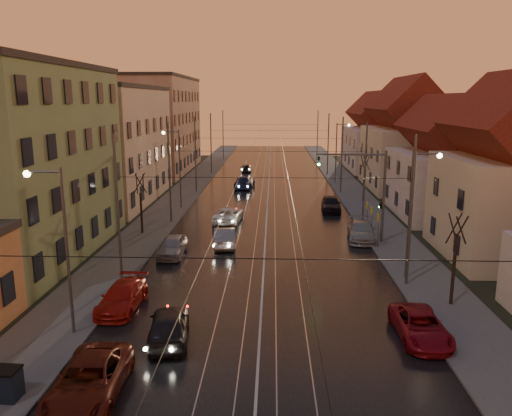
# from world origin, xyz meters

# --- Properties ---
(ground) EXTENTS (160.00, 160.00, 0.00)m
(ground) POSITION_xyz_m (0.00, 0.00, 0.00)
(ground) COLOR black
(ground) RESTS_ON ground
(road) EXTENTS (16.00, 120.00, 0.04)m
(road) POSITION_xyz_m (0.00, 40.00, 0.02)
(road) COLOR black
(road) RESTS_ON ground
(sidewalk_left) EXTENTS (4.00, 120.00, 0.15)m
(sidewalk_left) POSITION_xyz_m (-10.00, 40.00, 0.07)
(sidewalk_left) COLOR #4C4C4C
(sidewalk_left) RESTS_ON ground
(sidewalk_right) EXTENTS (4.00, 120.00, 0.15)m
(sidewalk_right) POSITION_xyz_m (10.00, 40.00, 0.07)
(sidewalk_right) COLOR #4C4C4C
(sidewalk_right) RESTS_ON ground
(tram_rail_0) EXTENTS (0.06, 120.00, 0.03)m
(tram_rail_0) POSITION_xyz_m (-2.20, 40.00, 0.06)
(tram_rail_0) COLOR gray
(tram_rail_0) RESTS_ON road
(tram_rail_1) EXTENTS (0.06, 120.00, 0.03)m
(tram_rail_1) POSITION_xyz_m (-0.77, 40.00, 0.06)
(tram_rail_1) COLOR gray
(tram_rail_1) RESTS_ON road
(tram_rail_2) EXTENTS (0.06, 120.00, 0.03)m
(tram_rail_2) POSITION_xyz_m (0.77, 40.00, 0.06)
(tram_rail_2) COLOR gray
(tram_rail_2) RESTS_ON road
(tram_rail_3) EXTENTS (0.06, 120.00, 0.03)m
(tram_rail_3) POSITION_xyz_m (2.20, 40.00, 0.06)
(tram_rail_3) COLOR gray
(tram_rail_3) RESTS_ON road
(apartment_left_1) EXTENTS (10.00, 18.00, 13.00)m
(apartment_left_1) POSITION_xyz_m (-17.50, 14.00, 6.50)
(apartment_left_1) COLOR #618353
(apartment_left_1) RESTS_ON ground
(apartment_left_2) EXTENTS (10.00, 20.00, 12.00)m
(apartment_left_2) POSITION_xyz_m (-17.50, 34.00, 6.00)
(apartment_left_2) COLOR beige
(apartment_left_2) RESTS_ON ground
(apartment_left_3) EXTENTS (10.00, 24.00, 14.00)m
(apartment_left_3) POSITION_xyz_m (-17.50, 58.00, 7.00)
(apartment_left_3) COLOR #8D705B
(apartment_left_3) RESTS_ON ground
(house_right_1) EXTENTS (8.67, 10.20, 10.80)m
(house_right_1) POSITION_xyz_m (17.00, 15.00, 5.45)
(house_right_1) COLOR beige
(house_right_1) RESTS_ON ground
(house_right_2) EXTENTS (9.18, 12.24, 9.20)m
(house_right_2) POSITION_xyz_m (17.00, 28.00, 4.64)
(house_right_2) COLOR beige
(house_right_2) RESTS_ON ground
(house_right_3) EXTENTS (9.18, 14.28, 11.50)m
(house_right_3) POSITION_xyz_m (17.00, 43.00, 5.80)
(house_right_3) COLOR beige
(house_right_3) RESTS_ON ground
(house_right_4) EXTENTS (9.18, 16.32, 10.00)m
(house_right_4) POSITION_xyz_m (17.00, 61.00, 5.05)
(house_right_4) COLOR beige
(house_right_4) RESTS_ON ground
(catenary_pole_l_1) EXTENTS (0.16, 0.16, 9.00)m
(catenary_pole_l_1) POSITION_xyz_m (-8.60, 9.00, 4.50)
(catenary_pole_l_1) COLOR #595B60
(catenary_pole_l_1) RESTS_ON ground
(catenary_pole_r_1) EXTENTS (0.16, 0.16, 9.00)m
(catenary_pole_r_1) POSITION_xyz_m (8.60, 9.00, 4.50)
(catenary_pole_r_1) COLOR #595B60
(catenary_pole_r_1) RESTS_ON ground
(catenary_pole_l_2) EXTENTS (0.16, 0.16, 9.00)m
(catenary_pole_l_2) POSITION_xyz_m (-8.60, 24.00, 4.50)
(catenary_pole_l_2) COLOR #595B60
(catenary_pole_l_2) RESTS_ON ground
(catenary_pole_r_2) EXTENTS (0.16, 0.16, 9.00)m
(catenary_pole_r_2) POSITION_xyz_m (8.60, 24.00, 4.50)
(catenary_pole_r_2) COLOR #595B60
(catenary_pole_r_2) RESTS_ON ground
(catenary_pole_l_3) EXTENTS (0.16, 0.16, 9.00)m
(catenary_pole_l_3) POSITION_xyz_m (-8.60, 39.00, 4.50)
(catenary_pole_l_3) COLOR #595B60
(catenary_pole_l_3) RESTS_ON ground
(catenary_pole_r_3) EXTENTS (0.16, 0.16, 9.00)m
(catenary_pole_r_3) POSITION_xyz_m (8.60, 39.00, 4.50)
(catenary_pole_r_3) COLOR #595B60
(catenary_pole_r_3) RESTS_ON ground
(catenary_pole_l_4) EXTENTS (0.16, 0.16, 9.00)m
(catenary_pole_l_4) POSITION_xyz_m (-8.60, 54.00, 4.50)
(catenary_pole_l_4) COLOR #595B60
(catenary_pole_l_4) RESTS_ON ground
(catenary_pole_r_4) EXTENTS (0.16, 0.16, 9.00)m
(catenary_pole_r_4) POSITION_xyz_m (8.60, 54.00, 4.50)
(catenary_pole_r_4) COLOR #595B60
(catenary_pole_r_4) RESTS_ON ground
(catenary_pole_l_5) EXTENTS (0.16, 0.16, 9.00)m
(catenary_pole_l_5) POSITION_xyz_m (-8.60, 72.00, 4.50)
(catenary_pole_l_5) COLOR #595B60
(catenary_pole_l_5) RESTS_ON ground
(catenary_pole_r_5) EXTENTS (0.16, 0.16, 9.00)m
(catenary_pole_r_5) POSITION_xyz_m (8.60, 72.00, 4.50)
(catenary_pole_r_5) COLOR #595B60
(catenary_pole_r_5) RESTS_ON ground
(street_lamp_0) EXTENTS (1.75, 0.32, 8.00)m
(street_lamp_0) POSITION_xyz_m (-9.10, 2.00, 4.89)
(street_lamp_0) COLOR #595B60
(street_lamp_0) RESTS_ON ground
(street_lamp_1) EXTENTS (1.75, 0.32, 8.00)m
(street_lamp_1) POSITION_xyz_m (9.10, 10.00, 4.89)
(street_lamp_1) COLOR #595B60
(street_lamp_1) RESTS_ON ground
(street_lamp_2) EXTENTS (1.75, 0.32, 8.00)m
(street_lamp_2) POSITION_xyz_m (-9.10, 30.00, 4.89)
(street_lamp_2) COLOR #595B60
(street_lamp_2) RESTS_ON ground
(street_lamp_3) EXTENTS (1.75, 0.32, 8.00)m
(street_lamp_3) POSITION_xyz_m (9.10, 46.00, 4.89)
(street_lamp_3) COLOR #595B60
(street_lamp_3) RESTS_ON ground
(traffic_light_mast) EXTENTS (5.30, 0.32, 7.20)m
(traffic_light_mast) POSITION_xyz_m (7.99, 18.00, 4.60)
(traffic_light_mast) COLOR #595B60
(traffic_light_mast) RESTS_ON ground
(bare_tree_0) EXTENTS (1.09, 1.09, 5.11)m
(bare_tree_0) POSITION_xyz_m (-10.20, 20.00, 2.49)
(bare_tree_0) COLOR black
(bare_tree_0) RESTS_ON ground
(bare_tree_1) EXTENTS (1.09, 1.09, 5.11)m
(bare_tree_1) POSITION_xyz_m (10.20, 6.00, 2.49)
(bare_tree_1) COLOR black
(bare_tree_1) RESTS_ON ground
(bare_tree_2) EXTENTS (1.09, 1.09, 5.11)m
(bare_tree_2) POSITION_xyz_m (10.40, 34.00, 2.49)
(bare_tree_2) COLOR black
(bare_tree_2) RESTS_ON ground
(driving_car_0) EXTENTS (2.34, 4.60, 1.50)m
(driving_car_0) POSITION_xyz_m (-4.18, 1.64, 0.75)
(driving_car_0) COLOR black
(driving_car_0) RESTS_ON ground
(driving_car_1) EXTENTS (2.09, 4.61, 1.47)m
(driving_car_1) POSITION_xyz_m (-3.09, 16.85, 0.73)
(driving_car_1) COLOR gray
(driving_car_1) RESTS_ON ground
(driving_car_2) EXTENTS (2.72, 5.07, 1.35)m
(driving_car_2) POSITION_xyz_m (-3.42, 24.43, 0.68)
(driving_car_2) COLOR silver
(driving_car_2) RESTS_ON ground
(driving_car_3) EXTENTS (2.61, 5.55, 1.56)m
(driving_car_3) POSITION_xyz_m (-3.00, 42.21, 0.78)
(driving_car_3) COLOR #18214A
(driving_car_3) RESTS_ON ground
(driving_car_4) EXTENTS (1.82, 3.77, 1.24)m
(driving_car_4) POSITION_xyz_m (-3.54, 56.41, 0.62)
(driving_car_4) COLOR black
(driving_car_4) RESTS_ON ground
(parked_left_1) EXTENTS (2.55, 5.25, 1.44)m
(parked_left_1) POSITION_xyz_m (-6.20, -3.00, 0.72)
(parked_left_1) COLOR #54190E
(parked_left_1) RESTS_ON ground
(parked_left_2) EXTENTS (2.01, 4.67, 1.34)m
(parked_left_2) POSITION_xyz_m (-7.39, 5.08, 0.67)
(parked_left_2) COLOR #AE1811
(parked_left_2) RESTS_ON ground
(parked_left_3) EXTENTS (1.72, 4.23, 1.44)m
(parked_left_3) POSITION_xyz_m (-6.56, 14.36, 0.72)
(parked_left_3) COLOR #9D9EA2
(parked_left_3) RESTS_ON ground
(parked_right_0) EXTENTS (2.16, 4.60, 1.27)m
(parked_right_0) POSITION_xyz_m (7.46, 2.19, 0.64)
(parked_right_0) COLOR maroon
(parked_right_0) RESTS_ON ground
(parked_right_1) EXTENTS (2.51, 5.20, 1.46)m
(parked_right_1) POSITION_xyz_m (7.60, 18.97, 0.73)
(parked_right_1) COLOR #9D9EA2
(parked_right_1) RESTS_ON ground
(parked_right_2) EXTENTS (2.01, 4.56, 1.53)m
(parked_right_2) POSITION_xyz_m (6.37, 29.35, 0.76)
(parked_right_2) COLOR black
(parked_right_2) RESTS_ON ground
(dumpster) EXTENTS (1.25, 0.88, 1.10)m
(dumpster) POSITION_xyz_m (-9.27, -3.36, 0.70)
(dumpster) COLOR black
(dumpster) RESTS_ON sidewalk_left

